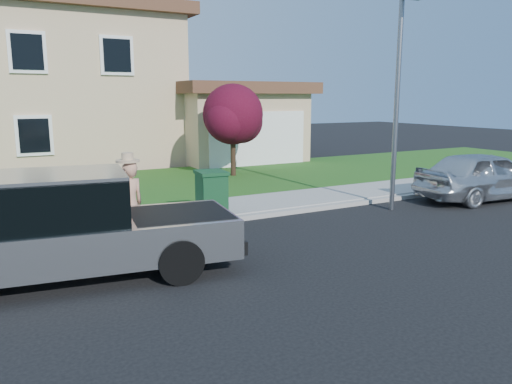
# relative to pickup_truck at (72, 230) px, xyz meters

# --- Properties ---
(ground) EXTENTS (80.00, 80.00, 0.00)m
(ground) POSITION_rel_pickup_truck_xyz_m (2.74, -0.67, -0.84)
(ground) COLOR black
(ground) RESTS_ON ground
(curb) EXTENTS (40.00, 0.20, 0.12)m
(curb) POSITION_rel_pickup_truck_xyz_m (3.74, 2.23, -0.78)
(curb) COLOR gray
(curb) RESTS_ON ground
(sidewalk) EXTENTS (40.00, 2.00, 0.15)m
(sidewalk) POSITION_rel_pickup_truck_xyz_m (3.74, 3.33, -0.77)
(sidewalk) COLOR gray
(sidewalk) RESTS_ON ground
(lawn) EXTENTS (40.00, 7.00, 0.10)m
(lawn) POSITION_rel_pickup_truck_xyz_m (3.74, 7.83, -0.79)
(lawn) COLOR #234914
(lawn) RESTS_ON ground
(house) EXTENTS (14.00, 11.30, 6.85)m
(house) POSITION_rel_pickup_truck_xyz_m (4.06, 15.72, 2.33)
(house) COLOR tan
(house) RESTS_ON ground
(pickup_truck) EXTENTS (5.68, 2.59, 1.80)m
(pickup_truck) POSITION_rel_pickup_truck_xyz_m (0.00, 0.00, 0.00)
(pickup_truck) COLOR black
(pickup_truck) RESTS_ON ground
(woman) EXTENTS (0.73, 0.59, 1.92)m
(woman) POSITION_rel_pickup_truck_xyz_m (1.32, 1.39, 0.07)
(woman) COLOR tan
(woman) RESTS_ON ground
(sedan) EXTENTS (4.44, 2.15, 1.46)m
(sedan) POSITION_rel_pickup_truck_xyz_m (11.71, 1.00, -0.11)
(sedan) COLOR silver
(sedan) RESTS_ON ground
(ornamental_tree) EXTENTS (2.47, 2.23, 3.40)m
(ornamental_tree) POSITION_rel_pickup_truck_xyz_m (7.06, 8.24, 1.43)
(ornamental_tree) COLOR black
(ornamental_tree) RESTS_ON lawn
(trash_bin) EXTENTS (0.75, 0.85, 1.11)m
(trash_bin) POSITION_rel_pickup_truck_xyz_m (3.58, 2.43, -0.13)
(trash_bin) COLOR #103D1E
(trash_bin) RESTS_ON sidewalk
(street_lamp) EXTENTS (0.30, 0.72, 5.53)m
(street_lamp) POSITION_rel_pickup_truck_xyz_m (8.39, 1.27, 2.32)
(street_lamp) COLOR slate
(street_lamp) RESTS_ON ground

